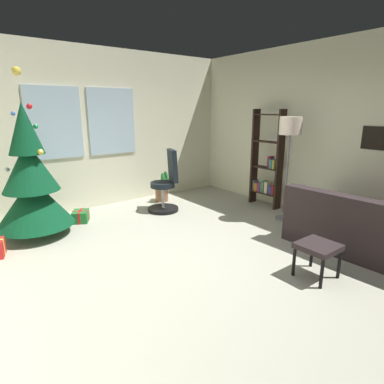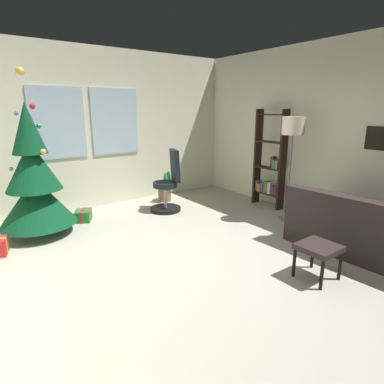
{
  "view_description": "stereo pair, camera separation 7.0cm",
  "coord_description": "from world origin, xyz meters",
  "views": [
    {
      "loc": [
        -2.34,
        -2.73,
        1.83
      ],
      "look_at": [
        -0.26,
        0.01,
        0.91
      ],
      "focal_mm": 29.57,
      "sensor_mm": 36.0,
      "label": 1
    },
    {
      "loc": [
        -2.28,
        -2.77,
        1.83
      ],
      "look_at": [
        -0.26,
        0.01,
        0.91
      ],
      "focal_mm": 29.57,
      "sensor_mm": 36.0,
      "label": 2
    }
  ],
  "objects": [
    {
      "name": "gift_box_green",
      "position": [
        -0.81,
        2.35,
        0.09
      ],
      "size": [
        0.35,
        0.38,
        0.19
      ],
      "color": "#1E722D",
      "rests_on": "ground_plane"
    },
    {
      "name": "potted_plant",
      "position": [
        0.94,
        2.55,
        0.23
      ],
      "size": [
        0.34,
        0.37,
        0.61
      ],
      "color": "#8E5F43",
      "rests_on": "ground_plane"
    },
    {
      "name": "floor_lamp",
      "position": [
        1.98,
        0.37,
        1.44
      ],
      "size": [
        0.35,
        0.35,
        1.7
      ],
      "color": "slate",
      "rests_on": "ground_plane"
    },
    {
      "name": "footstool",
      "position": [
        0.69,
        -1.03,
        0.34
      ],
      "size": [
        0.41,
        0.4,
        0.4
      ],
      "color": "#2C2223",
      "rests_on": "ground_plane"
    },
    {
      "name": "office_chair",
      "position": [
        0.65,
        1.99,
        0.44
      ],
      "size": [
        0.58,
        0.56,
        1.12
      ],
      "color": "black",
      "rests_on": "ground_plane"
    },
    {
      "name": "bookshelf",
      "position": [
        2.35,
        1.1,
        0.78
      ],
      "size": [
        0.18,
        0.64,
        1.82
      ],
      "color": "black",
      "rests_on": "ground_plane"
    },
    {
      "name": "wall_back_with_windows",
      "position": [
        -0.02,
        3.05,
        1.45
      ],
      "size": [
        5.13,
        0.12,
        2.89
      ],
      "color": "beige",
      "rests_on": "ground_plane"
    },
    {
      "name": "ground_plane",
      "position": [
        0.0,
        0.0,
        -0.05
      ],
      "size": [
        5.13,
        6.01,
        0.1
      ],
      "primitive_type": "cube",
      "color": "#ACAB99"
    },
    {
      "name": "holiday_tree",
      "position": [
        -1.51,
        2.16,
        0.79
      ],
      "size": [
        1.07,
        1.07,
        2.36
      ],
      "color": "#4C331E",
      "rests_on": "ground_plane"
    },
    {
      "name": "wall_right_with_frames",
      "position": [
        2.61,
        -0.0,
        1.45
      ],
      "size": [
        0.12,
        6.01,
        2.89
      ],
      "color": "beige",
      "rests_on": "ground_plane"
    },
    {
      "name": "couch",
      "position": [
        1.87,
        -1.12,
        0.28
      ],
      "size": [
        1.63,
        1.88,
        0.8
      ],
      "color": "#2C2223",
      "rests_on": "ground_plane"
    }
  ]
}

